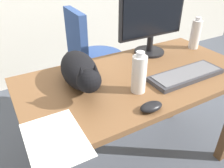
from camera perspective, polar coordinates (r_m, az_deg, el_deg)
ground_plane at (r=1.73m, az=5.19°, el=-19.36°), size 8.00×8.00×0.00m
desk at (r=1.32m, az=6.44°, el=-2.18°), size 1.31×0.68×0.73m
office_chair at (r=2.01m, az=-4.71°, el=3.74°), size 0.48×0.48×0.94m
monitor at (r=1.49m, az=10.20°, el=15.91°), size 0.48×0.20×0.42m
keyboard at (r=1.30m, az=18.36°, el=2.24°), size 0.44×0.15×0.03m
cat at (r=1.15m, az=-8.17°, el=3.51°), size 0.25×0.60×0.20m
computer_mouse at (r=0.99m, az=9.94°, el=-5.72°), size 0.11×0.06×0.04m
paper_sheet at (r=0.88m, az=-14.25°, el=-13.45°), size 0.21×0.30×0.00m
water_bottle at (r=1.08m, az=6.89°, el=2.62°), size 0.07×0.07×0.21m
spray_bottle at (r=1.69m, az=20.47°, el=11.82°), size 0.07×0.07×0.22m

